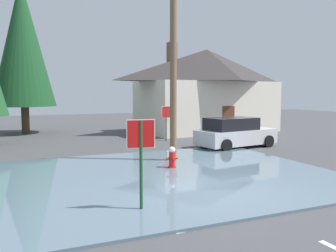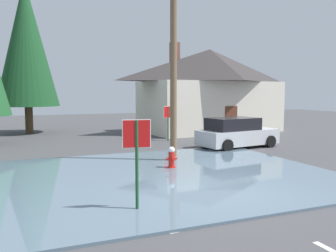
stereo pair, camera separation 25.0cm
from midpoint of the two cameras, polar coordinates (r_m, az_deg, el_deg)
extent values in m
cube|color=#424244|center=(10.47, 7.10, -11.06)|extent=(80.00, 80.00, 0.10)
cube|color=slate|center=(12.46, -0.24, -7.92)|extent=(11.41, 9.47, 0.07)
cube|color=silver|center=(8.67, 10.90, -14.29)|extent=(3.67, 0.65, 0.01)
cylinder|color=#1E4C28|center=(8.60, -5.24, -6.58)|extent=(0.08, 0.08, 2.26)
cube|color=white|center=(8.47, -5.29, -1.28)|extent=(0.70, 0.11, 0.70)
cube|color=red|center=(8.47, -5.29, -1.28)|extent=(0.66, 0.12, 0.66)
cylinder|color=red|center=(13.47, 0.13, -6.84)|extent=(0.31, 0.31, 0.10)
cylinder|color=red|center=(13.40, 0.13, -5.42)|extent=(0.23, 0.23, 0.58)
sphere|color=white|center=(13.34, 0.13, -3.91)|extent=(0.25, 0.25, 0.25)
cylinder|color=red|center=(13.34, -0.53, -5.35)|extent=(0.10, 0.09, 0.09)
cylinder|color=red|center=(13.47, 0.79, -5.24)|extent=(0.10, 0.09, 0.09)
cylinder|color=red|center=(13.25, 0.42, -5.42)|extent=(0.11, 0.10, 0.11)
cylinder|color=brown|center=(14.68, 0.38, 9.90)|extent=(0.28, 0.28, 8.12)
cylinder|color=#1E4C28|center=(21.26, -0.65, 0.38)|extent=(0.08, 0.08, 2.09)
cube|color=white|center=(21.21, -0.65, 2.29)|extent=(0.68, 0.27, 0.72)
cube|color=red|center=(21.21, -0.65, 2.29)|extent=(0.64, 0.27, 0.68)
cube|color=silver|center=(26.88, 6.00, 3.17)|extent=(10.24, 6.20, 3.74)
pyramid|color=#332D2D|center=(26.94, 6.07, 9.73)|extent=(11.06, 6.70, 2.43)
cube|color=brown|center=(26.59, 0.36, 11.14)|extent=(0.64, 0.64, 2.19)
cube|color=#592D1E|center=(24.68, 9.51, 0.90)|extent=(1.00, 0.13, 2.00)
cube|color=silver|center=(19.15, 10.65, -1.71)|extent=(4.60, 2.46, 0.78)
cube|color=black|center=(18.84, 9.89, 0.37)|extent=(2.84, 1.98, 0.64)
cylinder|color=black|center=(20.85, 11.98, -1.84)|extent=(0.67, 0.31, 0.64)
cylinder|color=black|center=(19.57, 15.69, -2.39)|extent=(0.67, 0.31, 0.64)
cylinder|color=black|center=(18.94, 5.42, -2.47)|extent=(0.67, 0.31, 0.64)
cylinder|color=black|center=(17.52, 9.03, -3.16)|extent=(0.67, 0.31, 0.64)
cylinder|color=#4C3823|center=(27.20, -22.43, 0.94)|extent=(0.54, 0.54, 1.96)
cone|color=#194723|center=(27.36, -22.85, 12.39)|extent=(4.36, 4.36, 8.94)
camera|label=1|loc=(0.12, -90.50, -0.05)|focal=37.44mm
camera|label=2|loc=(0.12, 89.50, 0.05)|focal=37.44mm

